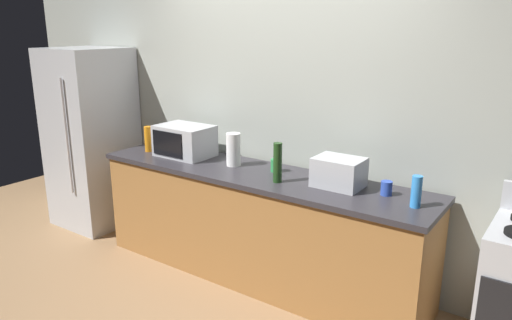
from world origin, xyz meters
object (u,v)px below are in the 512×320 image
Objects in this scene: bottle_wine at (278,163)px; bottle_dish_soap at (148,139)px; toaster_oven at (339,172)px; refrigerator at (92,138)px; mug_green at (276,165)px; bottle_spray_cleaner at (416,192)px; mug_blue at (386,188)px; paper_towel_roll at (233,150)px; microwave at (185,141)px.

bottle_wine is 1.44m from bottle_dish_soap.
bottle_wine reaches higher than toaster_oven.
refrigerator is 2.17m from mug_green.
toaster_oven reaches higher than bottle_spray_cleaner.
bottle_spray_cleaner is at bearing 4.47° from bottle_wine.
bottle_dish_soap reaches higher than mug_blue.
paper_towel_roll is at bearing 1.61° from refrigerator.
paper_towel_roll reaches higher than bottle_dish_soap.
mug_green is (-0.56, 0.05, -0.05)m from toaster_oven.
bottle_wine reaches higher than bottle_dish_soap.
bottle_wine is (1.07, -0.16, 0.01)m from microwave.
paper_towel_roll is at bearing -179.39° from toaster_oven.
refrigerator reaches higher than mug_green.
mug_blue is at bearing 2.89° from bottle_dish_soap.
microwave is at bearing 177.83° from bottle_spray_cleaner.
refrigerator is at bearing 177.35° from bottle_wine.
refrigerator reaches higher than bottle_wine.
bottle_dish_soap is (0.88, -0.03, 0.12)m from refrigerator.
bottle_dish_soap is (-0.91, -0.08, -0.02)m from paper_towel_roll.
refrigerator is at bearing -178.73° from toaster_oven.
mug_green is 0.91m from mug_blue.
toaster_oven is 1.47× the size of bottle_dish_soap.
paper_towel_roll is 2.75× the size of mug_blue.
mug_blue is at bearing 1.02° from microwave.
microwave is 1.78× the size of paper_towel_roll.
mug_green is (0.38, 0.06, -0.08)m from paper_towel_roll.
paper_towel_roll is at bearing 5.05° from bottle_dish_soap.
microwave reaches higher than bottle_spray_cleaner.
mug_green is (1.29, 0.14, -0.07)m from bottle_dish_soap.
refrigerator is 3.08m from mug_blue.
paper_towel_roll is (0.54, 0.00, 0.00)m from microwave.
microwave is at bearing 11.85° from bottle_dish_soap.
toaster_oven is 0.35m from mug_blue.
refrigerator is 5.29× the size of toaster_oven.
toaster_oven is at bearing 0.47° from microwave.
paper_towel_roll is at bearing 0.24° from microwave.
bottle_dish_soap is 2.43m from bottle_spray_cleaner.
refrigerator reaches higher than microwave.
bottle_wine reaches higher than mug_green.
refrigerator is at bearing -178.50° from mug_blue.
microwave reaches higher than mug_blue.
refrigerator is 1.80m from paper_towel_roll.
bottle_wine reaches higher than paper_towel_roll.
toaster_oven is 1.26× the size of paper_towel_roll.
bottle_dish_soap is (-1.44, 0.08, -0.03)m from bottle_wine.
refrigerator is 3.31m from bottle_spray_cleaner.
microwave is 1.41× the size of toaster_oven.
bottle_dish_soap reaches higher than toaster_oven.
microwave is at bearing 2.20° from refrigerator.
paper_towel_roll reaches higher than toaster_oven.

